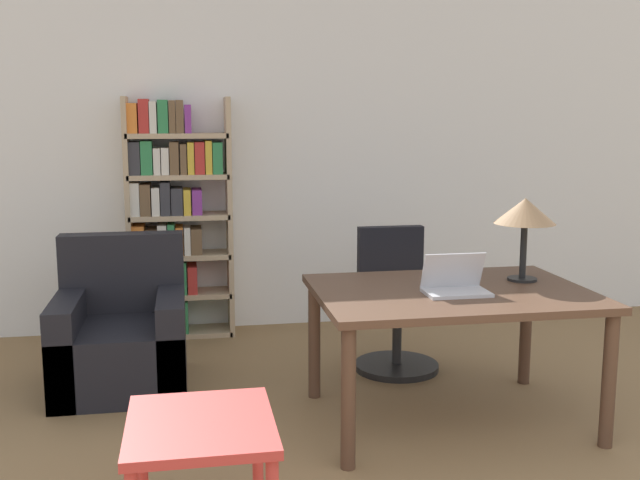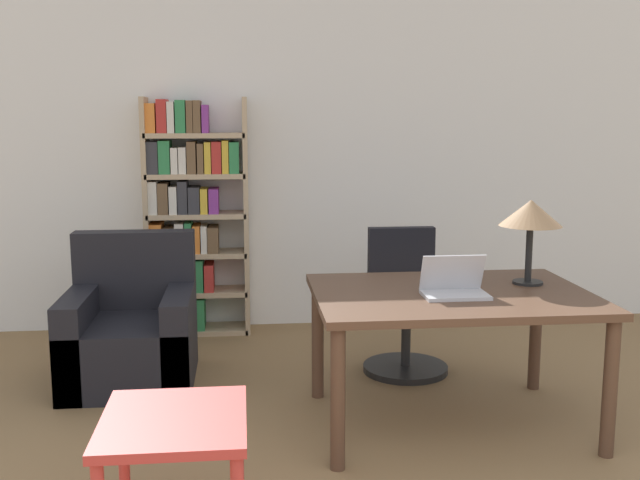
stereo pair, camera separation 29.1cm
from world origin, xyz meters
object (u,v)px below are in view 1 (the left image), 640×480
(armchair, at_px, (122,339))
(bookshelf, at_px, (172,218))
(desk, at_px, (451,305))
(table_lamp, at_px, (525,213))
(side_table_blue, at_px, (201,445))
(laptop, at_px, (455,284))
(office_chair, at_px, (395,308))

(armchair, relative_size, bookshelf, 0.51)
(desk, distance_m, armchair, 1.99)
(desk, bearing_deg, table_lamp, 16.97)
(side_table_blue, xyz_separation_m, armchair, (-0.43, 1.94, -0.17))
(table_lamp, xyz_separation_m, side_table_blue, (-1.79, -1.23, -0.64))
(table_lamp, xyz_separation_m, bookshelf, (-1.93, 1.73, -0.21))
(side_table_blue, distance_m, bookshelf, 3.00)
(armchair, height_order, bookshelf, bookshelf)
(desk, xyz_separation_m, laptop, (-0.01, -0.09, 0.13))
(laptop, xyz_separation_m, table_lamp, (0.47, 0.23, 0.33))
(laptop, bearing_deg, armchair, 151.85)
(desk, distance_m, laptop, 0.16)
(table_lamp, height_order, armchair, table_lamp)
(desk, bearing_deg, side_table_blue, -140.69)
(desk, height_order, office_chair, office_chair)
(desk, bearing_deg, office_chair, 93.02)
(desk, xyz_separation_m, armchair, (-1.76, 0.85, -0.35))
(table_lamp, relative_size, side_table_blue, 0.78)
(laptop, bearing_deg, table_lamp, 25.57)
(desk, distance_m, bookshelf, 2.39)
(side_table_blue, xyz_separation_m, bookshelf, (-0.13, 2.96, 0.43))
(side_table_blue, bearing_deg, table_lamp, 34.48)
(desk, height_order, table_lamp, table_lamp)
(table_lamp, bearing_deg, armchair, 162.32)
(office_chair, bearing_deg, armchair, -178.46)
(laptop, bearing_deg, bookshelf, 126.52)
(armchair, bearing_deg, table_lamp, -17.68)
(table_lamp, distance_m, side_table_blue, 2.26)
(laptop, bearing_deg, side_table_blue, -142.70)
(side_table_blue, bearing_deg, bookshelf, 92.58)
(laptop, relative_size, bookshelf, 0.18)
(laptop, xyz_separation_m, bookshelf, (-1.45, 1.96, 0.12))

